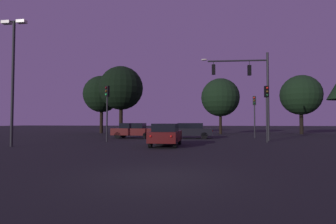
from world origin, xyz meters
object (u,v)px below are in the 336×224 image
(traffic_signal_mast_arm, at_px, (250,81))
(tree_right_cluster, at_px, (102,94))
(car_crossing_right, at_px, (190,130))
(tree_center_horizon, at_px, (220,97))
(car_nearside_lane, at_px, (166,134))
(car_crossing_left, at_px, (134,130))
(traffic_light_corner_left, at_px, (254,108))
(tree_left_far, at_px, (301,95))
(parking_lot_lamp_post, at_px, (13,67))
(tree_behind_sign, at_px, (121,88))
(traffic_light_corner_right, at_px, (267,103))
(traffic_light_median, at_px, (107,102))

(traffic_signal_mast_arm, bearing_deg, tree_right_cluster, 144.67)
(car_crossing_right, height_order, tree_center_horizon, tree_center_horizon)
(car_nearside_lane, xyz_separation_m, car_crossing_left, (-4.34, 8.00, 0.00))
(traffic_light_corner_left, bearing_deg, tree_left_far, 51.52)
(traffic_light_corner_left, bearing_deg, car_crossing_right, -170.27)
(car_crossing_left, distance_m, parking_lot_lamp_post, 12.17)
(parking_lot_lamp_post, bearing_deg, tree_center_horizon, 53.67)
(car_nearside_lane, xyz_separation_m, car_crossing_right, (1.19, 8.51, 0.00))
(traffic_light_corner_left, height_order, car_nearside_lane, traffic_light_corner_left)
(car_crossing_left, xyz_separation_m, tree_left_far, (20.06, 11.74, 4.47))
(traffic_signal_mast_arm, bearing_deg, car_crossing_right, 153.79)
(car_crossing_right, height_order, tree_behind_sign, tree_behind_sign)
(traffic_signal_mast_arm, distance_m, traffic_light_corner_left, 4.48)
(traffic_signal_mast_arm, height_order, car_nearside_lane, traffic_signal_mast_arm)
(parking_lot_lamp_post, bearing_deg, car_crossing_left, 59.55)
(traffic_signal_mast_arm, bearing_deg, tree_center_horizon, 97.40)
(tree_left_far, xyz_separation_m, tree_right_cluster, (-27.92, -0.58, 0.44))
(tree_left_far, bearing_deg, car_crossing_left, -149.66)
(traffic_signal_mast_arm, xyz_separation_m, tree_right_cluster, (-18.78, 13.32, 0.54))
(traffic_light_corner_right, xyz_separation_m, parking_lot_lamp_post, (-17.59, -5.66, 2.14))
(car_crossing_left, distance_m, tree_right_cluster, 14.51)
(traffic_light_median, distance_m, car_crossing_left, 5.59)
(traffic_light_corner_right, bearing_deg, car_nearside_lane, -152.51)
(car_crossing_left, xyz_separation_m, tree_right_cluster, (-7.86, 11.16, 4.92))
(traffic_signal_mast_arm, distance_m, parking_lot_lamp_post, 18.30)
(tree_left_far, bearing_deg, tree_behind_sign, -169.48)
(parking_lot_lamp_post, relative_size, tree_right_cluster, 1.00)
(car_crossing_left, relative_size, tree_behind_sign, 0.51)
(car_crossing_right, distance_m, tree_left_far, 18.91)
(traffic_light_median, height_order, tree_behind_sign, tree_behind_sign)
(car_crossing_right, bearing_deg, traffic_light_median, -140.29)
(tree_center_horizon, bearing_deg, car_crossing_left, -131.04)
(traffic_light_corner_left, relative_size, car_crossing_right, 0.92)
(traffic_signal_mast_arm, height_order, tree_behind_sign, tree_behind_sign)
(car_nearside_lane, xyz_separation_m, tree_right_cluster, (-12.20, 19.17, 4.92))
(traffic_light_corner_left, distance_m, tree_behind_sign, 16.98)
(parking_lot_lamp_post, relative_size, tree_behind_sign, 0.95)
(traffic_light_median, bearing_deg, car_crossing_left, 78.53)
(car_crossing_left, bearing_deg, car_nearside_lane, -61.55)
(traffic_light_median, xyz_separation_m, tree_right_cluster, (-6.86, 16.08, 2.46))
(tree_left_far, distance_m, tree_center_horizon, 10.86)
(car_nearside_lane, relative_size, parking_lot_lamp_post, 0.50)
(tree_behind_sign, relative_size, tree_right_cluster, 1.06)
(car_nearside_lane, relative_size, tree_behind_sign, 0.47)
(traffic_light_corner_left, height_order, car_crossing_right, traffic_light_corner_left)
(tree_left_far, bearing_deg, tree_center_horizon, -174.18)
(car_crossing_left, height_order, tree_left_far, tree_left_far)
(car_crossing_left, relative_size, tree_center_horizon, 0.60)
(car_crossing_left, bearing_deg, tree_center_horizon, 48.96)
(tree_behind_sign, height_order, tree_right_cluster, tree_behind_sign)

